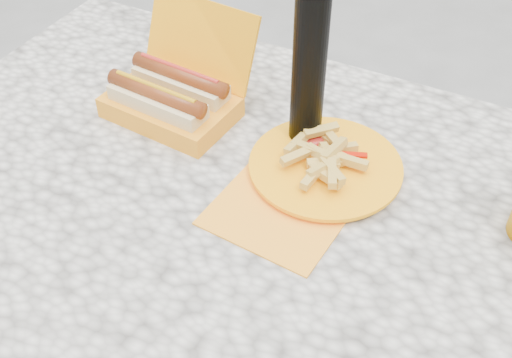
% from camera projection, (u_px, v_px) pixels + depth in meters
% --- Properties ---
extents(picnic_table, '(1.20, 0.80, 0.75)m').
position_uv_depth(picnic_table, '(258.00, 256.00, 0.98)').
color(picnic_table, beige).
rests_on(picnic_table, ground).
extents(hotdog_box, '(0.22, 0.20, 0.16)m').
position_uv_depth(hotdog_box, '(173.00, 95.00, 1.04)').
color(hotdog_box, '#FF9D0B').
rests_on(hotdog_box, picnic_table).
extents(fries_plate, '(0.24, 0.31, 0.05)m').
position_uv_depth(fries_plate, '(321.00, 168.00, 0.95)').
color(fries_plate, orange).
rests_on(fries_plate, picnic_table).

